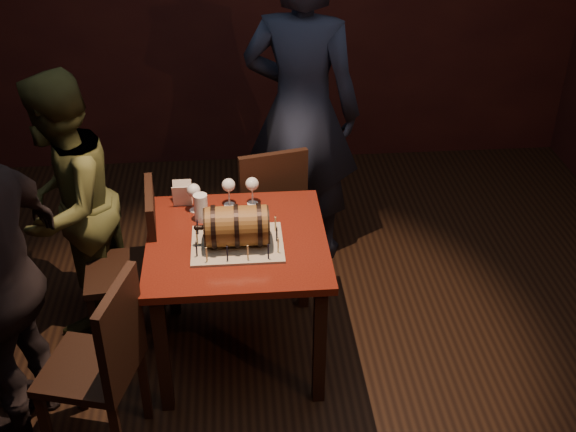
{
  "coord_description": "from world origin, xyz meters",
  "views": [
    {
      "loc": [
        -0.19,
        -2.83,
        2.75
      ],
      "look_at": [
        0.05,
        0.05,
        0.95
      ],
      "focal_mm": 45.0,
      "sensor_mm": 36.0,
      "label": 1
    }
  ],
  "objects_px": {
    "pint_of_ale": "(201,208)",
    "person_left_rear": "(66,206)",
    "wine_glass_right": "(252,185)",
    "chair_left_front": "(105,359)",
    "chair_left_rear": "(137,259)",
    "pub_table": "(238,256)",
    "chair_back": "(269,207)",
    "barrel_cake": "(236,226)",
    "person_back": "(302,112)",
    "wine_glass_left": "(194,192)",
    "wine_glass_mid": "(229,186)"
  },
  "relations": [
    {
      "from": "pub_table",
      "to": "chair_back",
      "type": "height_order",
      "value": "chair_back"
    },
    {
      "from": "wine_glass_right",
      "to": "person_left_rear",
      "type": "xyz_separation_m",
      "value": [
        -1.0,
        0.06,
        -0.12
      ]
    },
    {
      "from": "wine_glass_left",
      "to": "person_back",
      "type": "relative_size",
      "value": 0.08
    },
    {
      "from": "person_back",
      "to": "person_left_rear",
      "type": "relative_size",
      "value": 1.32
    },
    {
      "from": "pub_table",
      "to": "wine_glass_right",
      "type": "relative_size",
      "value": 5.59
    },
    {
      "from": "chair_left_rear",
      "to": "wine_glass_right",
      "type": "bearing_deg",
      "value": 12.64
    },
    {
      "from": "wine_glass_right",
      "to": "chair_back",
      "type": "height_order",
      "value": "chair_back"
    },
    {
      "from": "barrel_cake",
      "to": "wine_glass_left",
      "type": "xyz_separation_m",
      "value": [
        -0.22,
        0.34,
        0.01
      ]
    },
    {
      "from": "person_back",
      "to": "wine_glass_left",
      "type": "bearing_deg",
      "value": 66.88
    },
    {
      "from": "chair_back",
      "to": "person_back",
      "type": "height_order",
      "value": "person_back"
    },
    {
      "from": "pint_of_ale",
      "to": "person_left_rear",
      "type": "bearing_deg",
      "value": 164.49
    },
    {
      "from": "wine_glass_right",
      "to": "person_back",
      "type": "distance_m",
      "value": 0.75
    },
    {
      "from": "pint_of_ale",
      "to": "pub_table",
      "type": "bearing_deg",
      "value": -46.73
    },
    {
      "from": "pint_of_ale",
      "to": "wine_glass_left",
      "type": "bearing_deg",
      "value": 111.14
    },
    {
      "from": "barrel_cake",
      "to": "pint_of_ale",
      "type": "bearing_deg",
      "value": 125.88
    },
    {
      "from": "pub_table",
      "to": "wine_glass_right",
      "type": "distance_m",
      "value": 0.41
    },
    {
      "from": "wine_glass_right",
      "to": "person_left_rear",
      "type": "height_order",
      "value": "person_left_rear"
    },
    {
      "from": "wine_glass_right",
      "to": "chair_back",
      "type": "xyz_separation_m",
      "value": [
        0.11,
        0.34,
        -0.35
      ]
    },
    {
      "from": "person_back",
      "to": "person_left_rear",
      "type": "height_order",
      "value": "person_back"
    },
    {
      "from": "pint_of_ale",
      "to": "person_left_rear",
      "type": "relative_size",
      "value": 0.1
    },
    {
      "from": "pub_table",
      "to": "wine_glass_left",
      "type": "relative_size",
      "value": 5.59
    },
    {
      "from": "barrel_cake",
      "to": "chair_left_front",
      "type": "xyz_separation_m",
      "value": [
        -0.61,
        -0.52,
        -0.34
      ]
    },
    {
      "from": "wine_glass_mid",
      "to": "chair_back",
      "type": "distance_m",
      "value": 0.53
    },
    {
      "from": "person_left_rear",
      "to": "wine_glass_right",
      "type": "bearing_deg",
      "value": 100.48
    },
    {
      "from": "pub_table",
      "to": "chair_back",
      "type": "distance_m",
      "value": 0.7
    },
    {
      "from": "barrel_cake",
      "to": "pint_of_ale",
      "type": "relative_size",
      "value": 2.43
    },
    {
      "from": "chair_left_front",
      "to": "pint_of_ale",
      "type": "bearing_deg",
      "value": 60.72
    },
    {
      "from": "barrel_cake",
      "to": "person_back",
      "type": "xyz_separation_m",
      "value": [
        0.42,
        1.05,
        0.13
      ]
    },
    {
      "from": "pub_table",
      "to": "person_back",
      "type": "relative_size",
      "value": 0.46
    },
    {
      "from": "chair_back",
      "to": "wine_glass_left",
      "type": "bearing_deg",
      "value": -137.48
    },
    {
      "from": "wine_glass_mid",
      "to": "person_left_rear",
      "type": "xyz_separation_m",
      "value": [
        -0.88,
        0.07,
        -0.12
      ]
    },
    {
      "from": "chair_left_front",
      "to": "person_back",
      "type": "xyz_separation_m",
      "value": [
        1.03,
        1.57,
        0.46
      ]
    },
    {
      "from": "barrel_cake",
      "to": "wine_glass_left",
      "type": "relative_size",
      "value": 2.27
    },
    {
      "from": "wine_glass_left",
      "to": "person_left_rear",
      "type": "distance_m",
      "value": 0.71
    },
    {
      "from": "wine_glass_mid",
      "to": "pint_of_ale",
      "type": "height_order",
      "value": "wine_glass_mid"
    },
    {
      "from": "chair_left_rear",
      "to": "person_left_rear",
      "type": "distance_m",
      "value": 0.48
    },
    {
      "from": "wine_glass_mid",
      "to": "chair_back",
      "type": "bearing_deg",
      "value": 55.61
    },
    {
      "from": "wine_glass_left",
      "to": "wine_glass_right",
      "type": "bearing_deg",
      "value": 8.16
    },
    {
      "from": "wine_glass_right",
      "to": "person_back",
      "type": "relative_size",
      "value": 0.08
    },
    {
      "from": "chair_back",
      "to": "person_back",
      "type": "relative_size",
      "value": 0.47
    },
    {
      "from": "pub_table",
      "to": "person_back",
      "type": "xyz_separation_m",
      "value": [
        0.42,
        1.0,
        0.35
      ]
    },
    {
      "from": "wine_glass_mid",
      "to": "pint_of_ale",
      "type": "xyz_separation_m",
      "value": [
        -0.15,
        -0.14,
        -0.04
      ]
    },
    {
      "from": "chair_back",
      "to": "chair_left_rear",
      "type": "height_order",
      "value": "same"
    },
    {
      "from": "barrel_cake",
      "to": "pint_of_ale",
      "type": "height_order",
      "value": "barrel_cake"
    },
    {
      "from": "person_back",
      "to": "person_left_rear",
      "type": "distance_m",
      "value": 1.48
    },
    {
      "from": "barrel_cake",
      "to": "pub_table",
      "type": "bearing_deg",
      "value": 91.45
    },
    {
      "from": "pub_table",
      "to": "wine_glass_left",
      "type": "distance_m",
      "value": 0.42
    },
    {
      "from": "wine_glass_right",
      "to": "chair_left_front",
      "type": "relative_size",
      "value": 0.17
    },
    {
      "from": "wine_glass_mid",
      "to": "chair_back",
      "type": "relative_size",
      "value": 0.17
    },
    {
      "from": "pub_table",
      "to": "wine_glass_right",
      "type": "bearing_deg",
      "value": 74.1
    }
  ]
}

